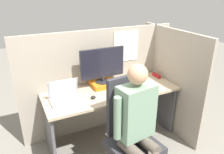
# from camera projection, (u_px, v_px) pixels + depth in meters

# --- Properties ---
(ground_plane) EXTENTS (12.00, 12.00, 0.00)m
(ground_plane) POSITION_uv_depth(u_px,v_px,m) (123.00, 152.00, 2.69)
(ground_plane) COLOR slate
(cubicle_panel_back) EXTENTS (2.15, 0.05, 1.40)m
(cubicle_panel_back) POSITION_uv_depth(u_px,v_px,m) (101.00, 81.00, 2.96)
(cubicle_panel_back) COLOR gray
(cubicle_panel_back) RESTS_ON ground
(cubicle_panel_right) EXTENTS (0.04, 1.25, 1.40)m
(cubicle_panel_right) POSITION_uv_depth(u_px,v_px,m) (170.00, 81.00, 2.97)
(cubicle_panel_right) COLOR gray
(cubicle_panel_right) RESTS_ON ground
(desk) EXTENTS (1.65, 0.62, 0.71)m
(desk) POSITION_uv_depth(u_px,v_px,m) (112.00, 102.00, 2.74)
(desk) COLOR tan
(desk) RESTS_ON ground
(paper_box) EXTENTS (0.30, 0.25, 0.06)m
(paper_box) POSITION_uv_depth(u_px,v_px,m) (103.00, 84.00, 2.79)
(paper_box) COLOR orange
(paper_box) RESTS_ON desk
(monitor) EXTENTS (0.57, 0.19, 0.44)m
(monitor) POSITION_uv_depth(u_px,v_px,m) (103.00, 64.00, 2.69)
(monitor) COLOR #232328
(monitor) RESTS_ON paper_box
(laptop) EXTENTS (0.34, 0.23, 0.24)m
(laptop) POSITION_uv_depth(u_px,v_px,m) (65.00, 96.00, 2.44)
(laptop) COLOR #99999E
(laptop) RESTS_ON desk
(mouse) EXTENTS (0.06, 0.05, 0.04)m
(mouse) POSITION_uv_depth(u_px,v_px,m) (93.00, 97.00, 2.47)
(mouse) COLOR black
(mouse) RESTS_ON desk
(stapler) EXTENTS (0.04, 0.16, 0.04)m
(stapler) POSITION_uv_depth(u_px,v_px,m) (156.00, 76.00, 3.07)
(stapler) COLOR #A31919
(stapler) RESTS_ON desk
(carrot_toy) EXTENTS (0.05, 0.12, 0.05)m
(carrot_toy) POSITION_uv_depth(u_px,v_px,m) (137.00, 91.00, 2.60)
(carrot_toy) COLOR orange
(carrot_toy) RESTS_ON desk
(office_chair) EXTENTS (0.54, 0.57, 1.08)m
(office_chair) POSITION_uv_depth(u_px,v_px,m) (130.00, 130.00, 2.21)
(office_chair) COLOR #2D2D33
(office_chair) RESTS_ON ground
(person) EXTENTS (0.48, 0.43, 1.29)m
(person) POSITION_uv_depth(u_px,v_px,m) (138.00, 122.00, 1.99)
(person) COLOR brown
(person) RESTS_ON ground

